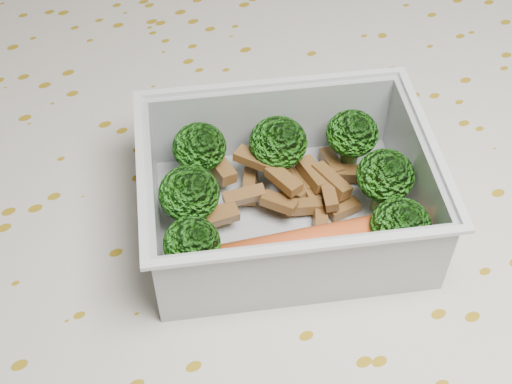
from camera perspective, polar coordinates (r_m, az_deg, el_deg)
name	(u,v)px	position (r m, az deg, el deg)	size (l,w,h in m)	color
dining_table	(247,295)	(0.54, -0.70, -8.22)	(1.40, 0.90, 0.75)	brown
tablecloth	(247,255)	(0.50, -0.75, -5.07)	(1.46, 0.96, 0.19)	beige
lunch_container	(287,200)	(0.45, 2.48, -0.65)	(0.22, 0.19, 0.06)	#B8BEC3
broccoli_florets	(286,179)	(0.45, 2.43, 1.07)	(0.17, 0.15, 0.05)	#608C3F
meat_pile	(290,183)	(0.47, 2.77, 0.70)	(0.12, 0.09, 0.03)	brown
sausage	(304,248)	(0.43, 3.89, -4.47)	(0.15, 0.06, 0.02)	#D05021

